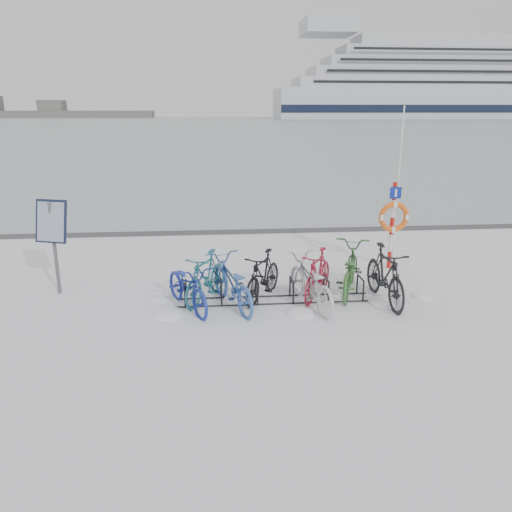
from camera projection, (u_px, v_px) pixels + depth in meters
name	position (u px, v px, depth m)	size (l,w,h in m)	color
ground	(274.00, 301.00, 10.25)	(900.00, 900.00, 0.00)	white
ice_sheet	(214.00, 122.00, 158.40)	(400.00, 298.00, 0.02)	#A9B6BF
quay_edge	(251.00, 232.00, 15.88)	(400.00, 0.25, 0.10)	#3F3F42
bike_rack	(274.00, 292.00, 10.20)	(4.00, 0.48, 0.46)	black
info_board	(52.00, 227.00, 10.25)	(0.72, 0.45, 2.02)	#595B5E
lifebuoy_station	(394.00, 217.00, 11.97)	(0.74, 0.22, 3.87)	#AC150D
cruise_ferry	(442.00, 87.00, 224.42)	(151.54, 28.55, 49.79)	silver
bike_0	(188.00, 285.00, 9.75)	(0.64, 1.85, 0.97)	navy
bike_1	(206.00, 276.00, 10.18)	(0.49, 1.73, 1.04)	#1F6371
bike_2	(232.00, 281.00, 9.84)	(0.69, 1.97, 1.03)	#335DAB
bike_3	(263.00, 274.00, 10.27)	(0.48, 1.71, 1.03)	black
bike_4	(310.00, 281.00, 9.86)	(0.69, 1.99, 1.04)	silver
bike_5	(318.00, 273.00, 10.37)	(0.48, 1.71, 1.03)	maroon
bike_6	(349.00, 268.00, 10.62)	(0.72, 2.07, 1.09)	#33632D
bike_7	(385.00, 274.00, 10.07)	(0.56, 1.98, 1.19)	black
snow_drifts	(288.00, 304.00, 10.06)	(5.90, 1.86, 0.22)	white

